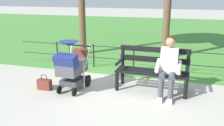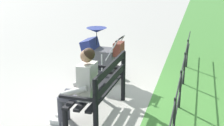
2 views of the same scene
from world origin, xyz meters
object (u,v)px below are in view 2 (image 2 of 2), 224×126
object	(u,v)px
park_bench	(102,87)
handbag	(103,64)
person_on_bench	(81,85)
stroller	(100,53)

from	to	relation	value
park_bench	handbag	size ratio (longest dim) A/B	4.36
person_on_bench	stroller	bearing A→B (deg)	9.53
person_on_bench	handbag	size ratio (longest dim) A/B	3.45
park_bench	person_on_bench	world-z (taller)	person_on_bench
person_on_bench	handbag	distance (m)	2.82
stroller	person_on_bench	bearing A→B (deg)	-170.47
park_bench	handbag	distance (m)	2.51
person_on_bench	stroller	world-z (taller)	person_on_bench
handbag	stroller	bearing A→B (deg)	-167.25
park_bench	stroller	distance (m)	1.82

